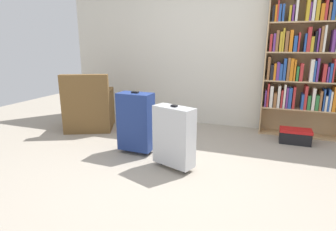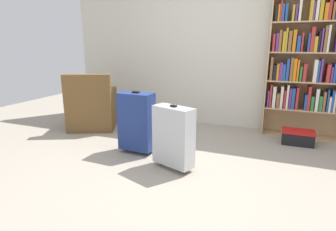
% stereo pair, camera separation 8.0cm
% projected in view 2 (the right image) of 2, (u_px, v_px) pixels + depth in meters
% --- Properties ---
extents(ground_plane, '(9.29, 9.29, 0.00)m').
position_uv_depth(ground_plane, '(174.00, 175.00, 2.89)').
color(ground_plane, '#9E9384').
extents(back_wall, '(5.31, 0.10, 2.60)m').
position_uv_depth(back_wall, '(220.00, 46.00, 4.43)').
color(back_wall, beige).
rests_on(back_wall, ground).
extents(bookshelf, '(1.20, 0.28, 2.01)m').
position_uv_depth(bookshelf, '(312.00, 62.00, 3.81)').
color(bookshelf, tan).
rests_on(bookshelf, ground).
extents(armchair, '(0.93, 0.93, 0.90)m').
position_uv_depth(armchair, '(92.00, 109.00, 4.44)').
color(armchair, brown).
rests_on(armchair, ground).
extents(mug, '(0.12, 0.08, 0.10)m').
position_uv_depth(mug, '(122.00, 127.00, 4.38)').
color(mug, red).
rests_on(mug, ground).
extents(storage_box, '(0.41, 0.23, 0.20)m').
position_uv_depth(storage_box, '(298.00, 137.00, 3.75)').
color(storage_box, black).
rests_on(storage_box, ground).
extents(suitcase_navy_blue, '(0.43, 0.24, 0.78)m').
position_uv_depth(suitcase_navy_blue, '(137.00, 121.00, 3.40)').
color(suitcase_navy_blue, navy).
rests_on(suitcase_navy_blue, ground).
extents(suitcase_silver, '(0.49, 0.33, 0.72)m').
position_uv_depth(suitcase_silver, '(173.00, 136.00, 2.95)').
color(suitcase_silver, '#B7BABF').
rests_on(suitcase_silver, ground).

